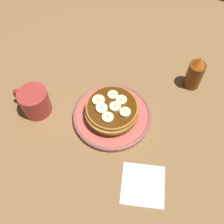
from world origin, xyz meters
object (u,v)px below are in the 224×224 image
object	(u,v)px
banana_slice_3	(113,95)
banana_slice_6	(125,112)
banana_slice_1	(99,100)
plate	(112,115)
banana_slice_2	(108,117)
banana_slice_5	(121,100)
syrup_bottle	(195,73)
banana_slice_0	(115,107)
banana_slice_4	(102,109)
pancake_stack	(112,111)
napkin	(143,185)
coffee_mug	(34,101)

from	to	relation	value
banana_slice_3	banana_slice_6	world-z (taller)	banana_slice_6
banana_slice_1	banana_slice_3	world-z (taller)	same
plate	banana_slice_2	xyz separation A→B (cm)	(-0.55, 3.92, 5.15)
plate	banana_slice_6	bearing A→B (deg)	172.57
banana_slice_5	syrup_bottle	bearing A→B (deg)	-130.42
banana_slice_0	banana_slice_2	xyz separation A→B (cm)	(0.40, 3.75, -0.07)
banana_slice_1	banana_slice_4	distance (cm)	3.01
pancake_stack	banana_slice_5	xyz separation A→B (cm)	(-1.56, -2.86, 2.51)
banana_slice_1	napkin	size ratio (longest dim) A/B	0.33
pancake_stack	napkin	world-z (taller)	pancake_stack
banana_slice_3	banana_slice_6	size ratio (longest dim) A/B	0.98
banana_slice_0	banana_slice_4	world-z (taller)	same
banana_slice_3	coffee_mug	xyz separation A→B (cm)	(20.54, 10.26, -1.96)
plate	banana_slice_3	bearing A→B (deg)	-68.95
pancake_stack	banana_slice_6	size ratio (longest dim) A/B	5.12
banana_slice_4	coffee_mug	world-z (taller)	coffee_mug
banana_slice_2	napkin	size ratio (longest dim) A/B	0.30
banana_slice_5	banana_slice_1	bearing A→B (deg)	24.25
banana_slice_0	banana_slice_1	size ratio (longest dim) A/B	0.90
pancake_stack	banana_slice_5	distance (cm)	4.11
pancake_stack	syrup_bottle	world-z (taller)	syrup_bottle
banana_slice_5	coffee_mug	xyz separation A→B (cm)	(23.48, 9.60, -2.01)
banana_slice_1	banana_slice_5	xyz separation A→B (cm)	(-5.78, -2.61, 0.01)
banana_slice_2	coffee_mug	bearing A→B (deg)	7.45
banana_slice_1	banana_slice_6	world-z (taller)	same
banana_slice_6	napkin	xyz separation A→B (cm)	(-11.48, 14.58, -6.07)
banana_slice_0	napkin	bearing A→B (deg)	134.54
pancake_stack	banana_slice_0	size ratio (longest dim) A/B	4.95
banana_slice_6	banana_slice_0	bearing A→B (deg)	-6.61
banana_slice_0	banana_slice_6	size ratio (longest dim) A/B	1.03
banana_slice_0	banana_slice_6	xyz separation A→B (cm)	(-3.24, 0.38, 0.04)
plate	banana_slice_5	xyz separation A→B (cm)	(-1.62, -2.75, 5.23)
pancake_stack	banana_slice_0	distance (cm)	2.65
banana_slice_5	napkin	bearing A→B (deg)	128.14
pancake_stack	banana_slice_4	bearing A→B (deg)	41.90
banana_slice_1	coffee_mug	world-z (taller)	coffee_mug
banana_slice_0	banana_slice_4	xyz separation A→B (cm)	(3.09, 1.92, 0.02)
banana_slice_1	plate	bearing A→B (deg)	177.95
banana_slice_0	napkin	xyz separation A→B (cm)	(-14.72, 14.96, -6.03)
napkin	syrup_bottle	xyz separation A→B (cm)	(-2.24, -37.00, 5.23)
plate	banana_slice_5	size ratio (longest dim) A/B	7.29
pancake_stack	coffee_mug	xyz separation A→B (cm)	(21.92, 6.74, 0.50)
banana_slice_1	banana_slice_6	distance (cm)	8.38
banana_slice_2	coffee_mug	size ratio (longest dim) A/B	0.28
banana_slice_4	banana_slice_2	bearing A→B (deg)	145.81
banana_slice_1	syrup_bottle	xyz separation A→B (cm)	(-22.07, -21.72, -0.80)
banana_slice_0	banana_slice_1	bearing A→B (deg)	-3.58
napkin	banana_slice_0	bearing A→B (deg)	-45.46
pancake_stack	napkin	xyz separation A→B (cm)	(-15.60, 15.02, -3.54)
banana_slice_4	napkin	size ratio (longest dim) A/B	0.30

